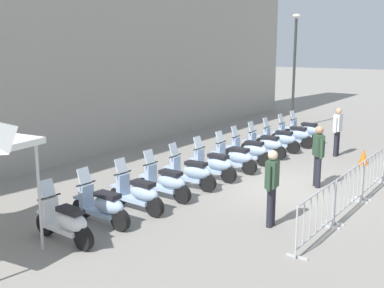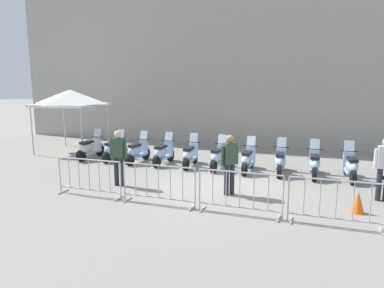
{
  "view_description": "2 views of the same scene",
  "coord_description": "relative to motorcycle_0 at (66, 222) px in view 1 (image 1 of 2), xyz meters",
  "views": [
    {
      "loc": [
        -12.89,
        -4.01,
        4.06
      ],
      "look_at": [
        -1.06,
        2.48,
        1.18
      ],
      "focal_mm": 45.83,
      "sensor_mm": 36.0,
      "label": 1
    },
    {
      "loc": [
        1.42,
        -9.91,
        3.06
      ],
      "look_at": [
        -1.32,
        2.18,
        0.92
      ],
      "focal_mm": 31.27,
      "sensor_mm": 36.0,
      "label": 2
    }
  ],
  "objects": [
    {
      "name": "officer_by_barriers",
      "position": [
        2.9,
        -3.32,
        0.53
      ],
      "size": [
        0.55,
        0.23,
        1.73
      ],
      "color": "#23232D",
      "rests_on": "ground"
    },
    {
      "name": "street_lamp",
      "position": [
        15.0,
        -0.0,
        2.73
      ],
      "size": [
        0.36,
        0.36,
        5.2
      ],
      "color": "#2D332D",
      "rests_on": "ground"
    },
    {
      "name": "ground_plane",
      "position": [
        5.92,
        -2.73,
        -0.45
      ],
      "size": [
        120.0,
        120.0,
        0.0
      ],
      "primitive_type": "plane",
      "color": "gray"
    },
    {
      "name": "motorcycle_9",
      "position": [
        10.06,
        -1.08,
        0.0
      ],
      "size": [
        0.56,
        1.73,
        1.24
      ],
      "color": "black",
      "rests_on": "ground"
    },
    {
      "name": "barrier_segment_1",
      "position": [
        4.63,
        -4.66,
        0.07
      ],
      "size": [
        2.04,
        0.65,
        1.07
      ],
      "color": "#B2B5B7",
      "rests_on": "ground"
    },
    {
      "name": "motorcycle_8",
      "position": [
        8.94,
        -0.94,
        0.0
      ],
      "size": [
        0.57,
        1.73,
        1.24
      ],
      "color": "black",
      "rests_on": "ground"
    },
    {
      "name": "motorcycle_11",
      "position": [
        12.28,
        -1.4,
        0.0
      ],
      "size": [
        0.62,
        1.72,
        1.24
      ],
      "color": "black",
      "rests_on": "ground"
    },
    {
      "name": "officer_near_row_end",
      "position": [
        10.43,
        -3.07,
        0.53
      ],
      "size": [
        0.55,
        0.26,
        1.73
      ],
      "color": "#23232D",
      "rests_on": "ground"
    },
    {
      "name": "motorcycle_1",
      "position": [
        1.13,
        -0.03,
        0.0
      ],
      "size": [
        0.6,
        1.72,
        1.24
      ],
      "color": "black",
      "rests_on": "ground"
    },
    {
      "name": "motorcycle_4",
      "position": [
        4.48,
        -0.42,
        0.0
      ],
      "size": [
        0.56,
        1.72,
        1.24
      ],
      "color": "black",
      "rests_on": "ground"
    },
    {
      "name": "motorcycle_7",
      "position": [
        7.83,
        -0.8,
        0.0
      ],
      "size": [
        0.56,
        1.73,
        1.24
      ],
      "color": "black",
      "rests_on": "ground"
    },
    {
      "name": "motorcycle_3",
      "position": [
        3.36,
        -0.3,
        0.0
      ],
      "size": [
        0.62,
        1.72,
        1.24
      ],
      "color": "black",
      "rests_on": "ground"
    },
    {
      "name": "traffic_cone",
      "position": [
        9.57,
        -4.15,
        -0.18
      ],
      "size": [
        0.32,
        0.32,
        0.55
      ],
      "primitive_type": "cone",
      "color": "orange",
      "rests_on": "ground"
    },
    {
      "name": "motorcycle_0",
      "position": [
        0.0,
        0.0,
        0.0
      ],
      "size": [
        0.65,
        1.72,
        1.24
      ],
      "color": "black",
      "rests_on": "ground"
    },
    {
      "name": "barrier_segment_2",
      "position": [
        6.75,
        -4.9,
        0.07
      ],
      "size": [
        2.04,
        0.65,
        1.07
      ],
      "color": "#B2B5B7",
      "rests_on": "ground"
    },
    {
      "name": "officer_mid_plaza",
      "position": [
        6.34,
        -3.45,
        0.53
      ],
      "size": [
        0.47,
        0.39,
        1.73
      ],
      "color": "#23232D",
      "rests_on": "ground"
    },
    {
      "name": "motorcycle_5",
      "position": [
        5.59,
        -0.57,
        0.0
      ],
      "size": [
        0.62,
        1.72,
        1.24
      ],
      "color": "black",
      "rests_on": "ground"
    },
    {
      "name": "motorcycle_10",
      "position": [
        11.17,
        -1.28,
        0.0
      ],
      "size": [
        0.56,
        1.73,
        1.24
      ],
      "color": "black",
      "rests_on": "ground"
    },
    {
      "name": "barrier_segment_0",
      "position": [
        2.51,
        -4.43,
        0.07
      ],
      "size": [
        2.04,
        0.65,
        1.07
      ],
      "color": "#B2B5B7",
      "rests_on": "ground"
    },
    {
      "name": "motorcycle_6",
      "position": [
        6.7,
        -0.76,
        0.0
      ],
      "size": [
        0.61,
        1.72,
        1.24
      ],
      "color": "black",
      "rests_on": "ground"
    },
    {
      "name": "motorcycle_2",
      "position": [
        2.24,
        -0.21,
        0.0
      ],
      "size": [
        0.65,
        1.72,
        1.24
      ],
      "color": "black",
      "rests_on": "ground"
    }
  ]
}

